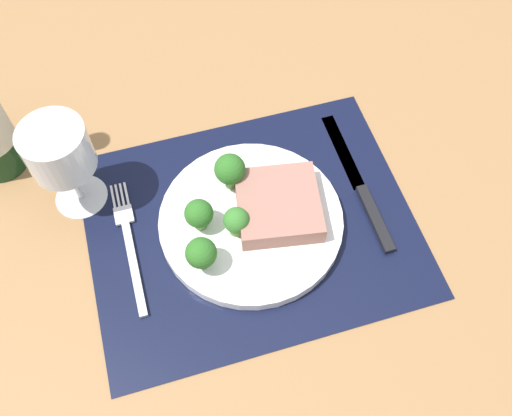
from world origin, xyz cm
name	(u,v)px	position (x,y,z in cm)	size (l,w,h in cm)	color
ground_plane	(251,231)	(0.00, 0.00, -1.50)	(140.00, 110.00, 3.00)	#996D42
placemat	(251,225)	(0.00, 0.00, 0.15)	(41.51, 33.30, 0.30)	black
plate	(251,221)	(0.00, 0.00, 1.10)	(23.48, 23.48, 1.60)	white
steak	(278,204)	(3.60, 0.22, 3.34)	(10.21, 10.36, 2.88)	#9E6B5B
broccoli_center	(236,221)	(-2.16, -1.22, 4.29)	(3.26, 3.26, 4.26)	#5B8942
broccoli_near_fork	(201,253)	(-7.31, -4.66, 5.13)	(3.75, 3.75, 5.22)	#5B8942
broccoli_front_edge	(230,170)	(-1.12, 5.57, 5.32)	(4.00, 4.00, 5.59)	#5B8942
broccoli_back_left	(199,214)	(-6.32, 0.76, 4.71)	(3.59, 3.59, 4.77)	#5B8942
fork	(130,244)	(-15.54, 1.42, 0.55)	(2.40, 19.20, 0.50)	silver
knife	(362,191)	(15.59, 0.53, 0.60)	(1.80, 23.00, 0.80)	black
wine_glass	(59,153)	(-20.48, 10.42, 9.96)	(7.96, 7.96, 13.82)	silver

